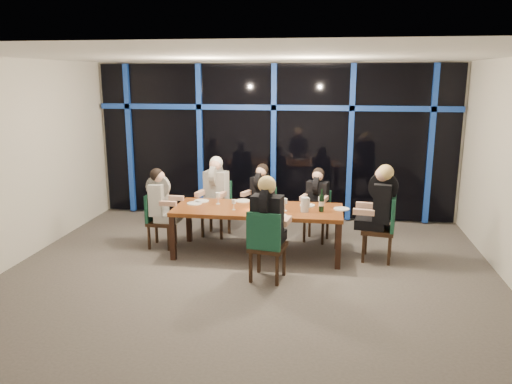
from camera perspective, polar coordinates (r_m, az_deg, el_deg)
room at (r=6.70m, az=-0.77°, el=6.98°), size 7.04×7.00×3.02m
window_wall at (r=9.64m, az=2.13°, el=6.03°), size 6.86×0.43×2.94m
dining_table at (r=7.73m, az=0.22°, el=-2.32°), size 2.60×1.00×0.75m
chair_far_left at (r=8.78m, az=-4.41°, el=-1.48°), size 0.52×0.52×0.95m
chair_far_mid at (r=8.72m, az=0.81°, el=-1.86°), size 0.53×0.53×0.87m
chair_far_right at (r=8.55m, az=7.06°, el=-2.34°), size 0.48×0.48×0.85m
chair_end_left at (r=8.29m, az=-11.24°, el=-2.84°), size 0.42×0.42×0.89m
chair_end_right at (r=7.75m, az=14.46°, el=-3.65°), size 0.53×0.53×1.01m
chair_near_mid at (r=6.74m, az=1.14°, el=-5.79°), size 0.53×0.53×1.00m
diner_far_left at (r=8.62m, az=-4.67°, el=0.83°), size 0.52×0.63×0.93m
diner_far_mid at (r=8.57m, az=0.56°, el=0.28°), size 0.54×0.60×0.85m
diner_far_right at (r=8.39m, az=6.99°, el=-0.21°), size 0.48×0.57×0.83m
diner_end_left at (r=8.17m, az=-10.86°, el=-0.47°), size 0.56×0.45×0.87m
diner_end_right at (r=7.65m, az=13.99°, el=-0.74°), size 0.66×0.54×0.98m
diner_near_mid at (r=6.70m, az=1.37°, el=-2.36°), size 0.54×0.66×0.97m
plate_far_left at (r=8.16m, az=-6.24°, el=-1.03°), size 0.24×0.24×0.01m
plate_far_mid at (r=8.13m, az=-1.50°, el=-1.01°), size 0.24×0.24×0.01m
plate_far_right at (r=7.88m, az=5.89°, el=-1.53°), size 0.24×0.24×0.01m
plate_end_left at (r=8.02m, az=-7.05°, el=-1.30°), size 0.24×0.24×0.01m
plate_end_right at (r=7.74m, az=9.74°, el=-1.92°), size 0.24×0.24×0.01m
plate_near_mid at (r=7.28m, az=2.62°, el=-2.72°), size 0.24×0.24×0.01m
wine_bottle at (r=7.55m, az=7.50°, el=-1.25°), size 0.08×0.08×0.34m
water_pitcher at (r=7.51m, az=5.60°, el=-1.45°), size 0.14×0.12×0.22m
tea_light at (r=7.60m, az=-0.30°, el=-1.95°), size 0.05×0.05×0.03m
wine_glass_a at (r=7.59m, az=-2.56°, el=-1.20°), size 0.06×0.06×0.16m
wine_glass_b at (r=7.72m, az=1.60°, el=-0.93°), size 0.06×0.06×0.16m
wine_glass_c at (r=7.52m, az=3.31°, el=-1.13°), size 0.08×0.08×0.20m
wine_glass_d at (r=7.95m, az=-4.37°, el=-0.42°), size 0.07×0.07×0.19m
wine_glass_e at (r=7.83m, az=7.36°, el=-0.84°), size 0.06×0.06×0.16m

